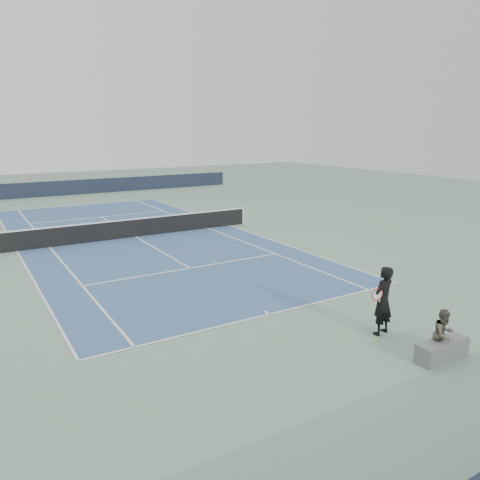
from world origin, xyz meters
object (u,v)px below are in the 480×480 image
tennis_player (383,301)px  spectator_bench (443,342)px  tennis_net (135,227)px  tennis_ball (378,339)px

tennis_player → spectator_bench: tennis_player is taller
tennis_player → spectator_bench: 1.82m
tennis_player → tennis_net: bearing=97.0°
tennis_net → tennis_player: bearing=-83.0°
tennis_player → spectator_bench: bearing=-85.2°
tennis_net → tennis_player: tennis_player is taller
tennis_player → tennis_ball: size_ratio=30.00×
tennis_player → spectator_bench: size_ratio=1.28×
tennis_net → spectator_bench: size_ratio=8.86×
tennis_player → tennis_ball: 1.02m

